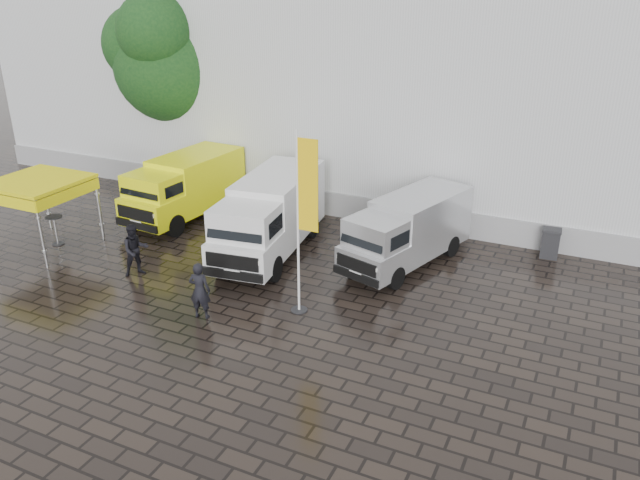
% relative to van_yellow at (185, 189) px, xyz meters
% --- Properties ---
extents(ground, '(120.00, 120.00, 0.00)m').
position_rel_van_yellow_xyz_m(ground, '(7.05, -5.14, -1.26)').
color(ground, black).
rests_on(ground, ground).
extents(exhibition_hall, '(44.00, 16.00, 12.00)m').
position_rel_van_yellow_xyz_m(exhibition_hall, '(9.05, 10.86, 4.74)').
color(exhibition_hall, silver).
rests_on(exhibition_hall, ground).
extents(hall_plinth, '(44.00, 0.15, 1.00)m').
position_rel_van_yellow_xyz_m(hall_plinth, '(9.05, 2.81, -0.76)').
color(hall_plinth, gray).
rests_on(hall_plinth, ground).
extents(van_yellow, '(2.50, 5.59, 2.51)m').
position_rel_van_yellow_xyz_m(van_yellow, '(0.00, 0.00, 0.00)').
color(van_yellow, '#F2F70D').
rests_on(van_yellow, ground).
extents(van_white, '(2.89, 6.48, 2.71)m').
position_rel_van_yellow_xyz_m(van_white, '(4.88, -1.63, 0.10)').
color(van_white, white).
rests_on(van_white, ground).
extents(van_silver, '(3.31, 5.74, 2.36)m').
position_rel_van_yellow_xyz_m(van_silver, '(9.54, -0.44, -0.08)').
color(van_silver, silver).
rests_on(van_silver, ground).
extents(canopy_tent, '(2.91, 2.91, 2.58)m').
position_rel_van_yellow_xyz_m(canopy_tent, '(-2.85, -4.61, 1.14)').
color(canopy_tent, silver).
rests_on(canopy_tent, ground).
extents(flagpole, '(0.88, 0.50, 5.48)m').
position_rel_van_yellow_xyz_m(flagpole, '(7.86, -4.91, 1.84)').
color(flagpole, black).
rests_on(flagpole, ground).
extents(tree, '(5.02, 5.02, 9.01)m').
position_rel_van_yellow_xyz_m(tree, '(-3.26, 3.98, 4.53)').
color(tree, black).
rests_on(tree, ground).
extents(cocktail_table, '(0.60, 0.60, 1.10)m').
position_rel_van_yellow_xyz_m(cocktail_table, '(-2.70, -4.28, -0.70)').
color(cocktail_table, black).
rests_on(cocktail_table, ground).
extents(wheelie_bin, '(0.68, 0.68, 1.06)m').
position_rel_van_yellow_xyz_m(wheelie_bin, '(13.96, 2.31, -0.73)').
color(wheelie_bin, black).
rests_on(wheelie_bin, ground).
extents(person_front, '(0.71, 0.55, 1.75)m').
position_rel_van_yellow_xyz_m(person_front, '(5.27, -6.45, -0.38)').
color(person_front, black).
rests_on(person_front, ground).
extents(person_tent, '(1.06, 1.10, 1.78)m').
position_rel_van_yellow_xyz_m(person_tent, '(1.69, -5.01, -0.36)').
color(person_tent, black).
rests_on(person_tent, ground).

